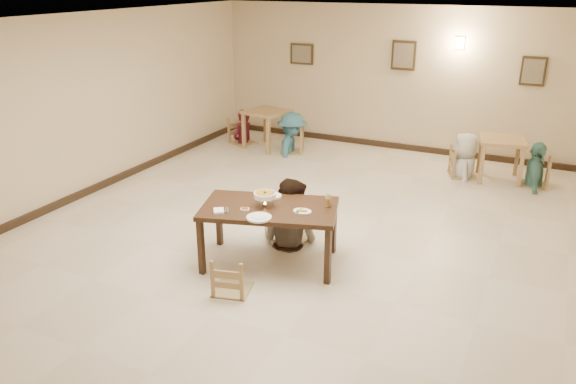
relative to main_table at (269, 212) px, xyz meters
The scene contains 31 objects.
floor 1.12m from the main_table, 90.22° to the left, with size 10.00×10.00×0.00m, color beige.
ceiling 2.44m from the main_table, 90.22° to the left, with size 10.00×10.00×0.00m, color white.
wall_back 5.91m from the main_table, 90.03° to the left, with size 10.00×10.00×0.00m, color beige.
wall_left 4.17m from the main_table, 167.92° to the left, with size 10.00×10.00×0.00m, color beige.
baseboard_back 5.86m from the main_table, 90.03° to the left, with size 8.00×0.06×0.12m, color black.
baseboard_left 4.12m from the main_table, 167.83° to the left, with size 0.06×10.00×0.12m, color black.
picture_a 6.33m from the main_table, 110.76° to the left, with size 0.55×0.04×0.45m.
picture_b 5.95m from the main_table, 89.05° to the left, with size 0.50×0.04×0.60m.
picture_c 6.47m from the main_table, 65.93° to the left, with size 0.45×0.04×0.55m.
wall_sconce 6.15m from the main_table, 78.37° to the left, with size 0.16×0.05×0.22m, color #FFD88C.
main_table is the anchor object (origin of this frame).
chair_far 0.84m from the main_table, 92.54° to the left, with size 0.45×0.45×0.96m.
chair_near 0.87m from the main_table, 95.61° to the right, with size 0.42×0.42×0.90m.
main_diner 0.72m from the main_table, 93.34° to the left, with size 0.92×0.72×1.90m, color gray.
curry_warmer 0.24m from the main_table, 166.20° to the right, with size 0.32×0.28×0.25m.
rice_plate_far 0.37m from the main_table, 115.77° to the left, with size 0.32×0.32×0.07m.
rice_plate_near 0.40m from the main_table, 81.04° to the right, with size 0.31×0.31×0.07m.
fried_plate 0.46m from the main_table, ahead, with size 0.24×0.24×0.05m.
chili_dish 0.34m from the main_table, 134.25° to the right, with size 0.11×0.11×0.02m.
napkin_cutlery 0.65m from the main_table, 138.19° to the right, with size 0.23×0.27×0.03m.
drink_glass 0.76m from the main_table, 25.93° to the left, with size 0.08×0.08×0.15m.
bg_table_left 5.28m from the main_table, 118.18° to the left, with size 1.00×1.00×0.83m.
bg_table_right 5.23m from the main_table, 63.71° to the left, with size 0.91×0.91×0.78m.
bg_chair_ll 5.66m from the main_table, 123.66° to the left, with size 0.51×0.51×1.08m.
bg_chair_lr 4.95m from the main_table, 112.03° to the left, with size 0.47×0.47×0.99m.
bg_chair_rl 4.93m from the main_table, 69.81° to the left, with size 0.49×0.49×1.05m.
bg_chair_rr 5.48m from the main_table, 57.62° to the left, with size 0.47×0.47×0.99m.
bg_diner_a 5.65m from the main_table, 123.66° to the left, with size 0.57×0.37×1.56m, color #541121.
bg_diner_b 4.95m from the main_table, 112.03° to the left, with size 1.11×0.64×1.72m, color teal.
bg_diner_c 4.93m from the main_table, 69.81° to the left, with size 0.81×0.53×1.66m, color silver.
bg_diner_d 5.47m from the main_table, 57.62° to the left, with size 0.95×0.40×1.62m, color #57998E.
Camera 1 is at (3.08, -6.67, 3.55)m, focal length 35.00 mm.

